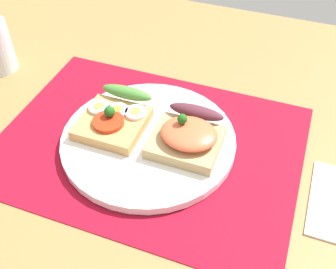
# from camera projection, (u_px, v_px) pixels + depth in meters

# --- Properties ---
(ground_plane) EXTENTS (1.20, 0.90, 0.03)m
(ground_plane) POSITION_uv_depth(u_px,v_px,m) (149.00, 152.00, 0.60)
(ground_plane) COLOR olive
(placemat) EXTENTS (0.43, 0.32, 0.00)m
(placemat) POSITION_uv_depth(u_px,v_px,m) (149.00, 144.00, 0.59)
(placemat) COLOR maroon
(placemat) RESTS_ON ground_plane
(plate) EXTENTS (0.25, 0.25, 0.01)m
(plate) POSITION_uv_depth(u_px,v_px,m) (149.00, 140.00, 0.59)
(plate) COLOR white
(plate) RESTS_ON placemat
(sandwich_egg_tomato) EXTENTS (0.09, 0.11, 0.04)m
(sandwich_egg_tomato) POSITION_uv_depth(u_px,v_px,m) (116.00, 116.00, 0.60)
(sandwich_egg_tomato) COLOR tan
(sandwich_egg_tomato) RESTS_ON plate
(sandwich_salmon) EXTENTS (0.10, 0.10, 0.05)m
(sandwich_salmon) POSITION_uv_depth(u_px,v_px,m) (188.00, 135.00, 0.56)
(sandwich_salmon) COLOR tan
(sandwich_salmon) RESTS_ON plate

